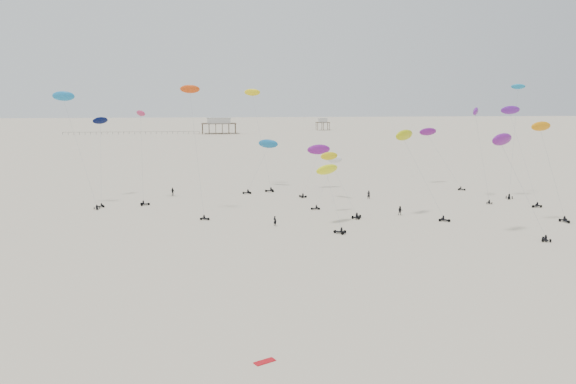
{
  "coord_description": "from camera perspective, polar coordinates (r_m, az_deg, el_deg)",
  "views": [
    {
      "loc": [
        -10.54,
        3.13,
        21.31
      ],
      "look_at": [
        0.0,
        88.0,
        7.0
      ],
      "focal_mm": 35.0,
      "sensor_mm": 36.0,
      "label": 1
    }
  ],
  "objects": [
    {
      "name": "ground_plane",
      "position": [
        198.3,
        -4.0,
        3.31
      ],
      "size": [
        900.0,
        900.0,
        0.0
      ],
      "primitive_type": "plane",
      "color": "beige"
    },
    {
      "name": "pavilion_main",
      "position": [
        347.29,
        -7.03,
        6.61
      ],
      "size": [
        21.0,
        13.0,
        9.8
      ],
      "color": "brown",
      "rests_on": "ground"
    },
    {
      "name": "pavilion_small",
      "position": [
        383.83,
        3.54,
        6.82
      ],
      "size": [
        9.0,
        7.0,
        8.0
      ],
      "color": "brown",
      "rests_on": "ground"
    },
    {
      "name": "pier_fence",
      "position": [
        351.27,
        -15.57,
        5.8
      ],
      "size": [
        80.2,
        0.2,
        1.5
      ],
      "color": "black",
      "rests_on": "ground"
    },
    {
      "name": "rig_0",
      "position": [
        106.48,
        25.0,
        3.19
      ],
      "size": [
        7.76,
        3.65,
        17.58
      ],
      "rotation": [
        0.0,
        0.0,
        3.21
      ],
      "color": "black",
      "rests_on": "ground"
    },
    {
      "name": "rig_1",
      "position": [
        126.09,
        18.76,
        6.12
      ],
      "size": [
        3.14,
        11.12,
        19.82
      ],
      "rotation": [
        0.0,
        0.0,
        5.94
      ],
      "color": "black",
      "rests_on": "ground"
    },
    {
      "name": "rig_2",
      "position": [
        134.98,
        -3.09,
        7.03
      ],
      "size": [
        6.43,
        13.32,
        24.45
      ],
      "rotation": [
        0.0,
        0.0,
        1.6
      ],
      "color": "black",
      "rests_on": "ground"
    },
    {
      "name": "rig_3",
      "position": [
        130.96,
        21.91,
        4.42
      ],
      "size": [
        6.32,
        8.07,
        24.58
      ],
      "rotation": [
        0.0,
        0.0,
        2.59
      ],
      "color": "black",
      "rests_on": "ground"
    },
    {
      "name": "rig_4",
      "position": [
        119.46,
        -21.4,
        7.48
      ],
      "size": [
        9.69,
        8.45,
        23.2
      ],
      "rotation": [
        0.0,
        0.0,
        3.38
      ],
      "color": "black",
      "rests_on": "ground"
    },
    {
      "name": "rig_5",
      "position": [
        103.35,
        5.42,
        1.09
      ],
      "size": [
        7.15,
        8.96,
        12.14
      ],
      "rotation": [
        0.0,
        0.0,
        5.51
      ],
      "color": "black",
      "rests_on": "ground"
    },
    {
      "name": "rig_6",
      "position": [
        144.28,
        14.38,
        5.34
      ],
      "size": [
        8.11,
        14.14,
        16.83
      ],
      "rotation": [
        0.0,
        0.0,
        3.99
      ],
      "color": "black",
      "rests_on": "ground"
    },
    {
      "name": "rig_7",
      "position": [
        105.18,
        -9.6,
        7.35
      ],
      "size": [
        5.52,
        10.91,
        24.22
      ],
      "rotation": [
        0.0,
        0.0,
        4.12
      ],
      "color": "black",
      "rests_on": "ground"
    },
    {
      "name": "rig_8",
      "position": [
        132.42,
        2.97,
        3.87
      ],
      "size": [
        9.77,
        15.04,
        15.62
      ],
      "rotation": [
        0.0,
        0.0,
        0.54
      ],
      "color": "black",
      "rests_on": "ground"
    },
    {
      "name": "rig_9",
      "position": [
        117.9,
        4.32,
        2.51
      ],
      "size": [
        8.82,
        14.6,
        14.96
      ],
      "rotation": [
        0.0,
        0.0,
        1.81
      ],
      "color": "black",
      "rests_on": "ground"
    },
    {
      "name": "rig_10",
      "position": [
        128.05,
        22.17,
        5.74
      ],
      "size": [
        4.67,
        14.64,
        21.36
      ],
      "rotation": [
        0.0,
        0.0,
        1.85
      ],
      "color": "black",
      "rests_on": "ground"
    },
    {
      "name": "rig_11",
      "position": [
        119.63,
        -14.59,
        4.09
      ],
      "size": [
        3.57,
        10.28,
        19.18
      ],
      "rotation": [
        0.0,
        0.0,
        4.9
      ],
      "color": "black",
      "rests_on": "ground"
    },
    {
      "name": "rig_12",
      "position": [
        126.27,
        -18.53,
        5.23
      ],
      "size": [
        4.84,
        16.66,
        20.72
      ],
      "rotation": [
        0.0,
        0.0,
        1.92
      ],
      "color": "black",
      "rests_on": "ground"
    },
    {
      "name": "rig_13",
      "position": [
        135.51,
        -2.34,
        4.23
      ],
      "size": [
        9.7,
        14.17,
        15.19
      ],
      "rotation": [
        0.0,
        0.0,
        1.84
      ],
      "color": "black",
      "rests_on": "ground"
    },
    {
      "name": "rig_14",
      "position": [
        103.19,
        12.45,
        4.14
      ],
      "size": [
        9.45,
        9.4,
        16.47
      ],
      "rotation": [
        0.0,
        0.0,
        3.9
      ],
      "color": "black",
      "rests_on": "ground"
    },
    {
      "name": "rig_16",
      "position": [
        93.68,
        21.62,
        3.28
      ],
      "size": [
        8.12,
        9.1,
        16.48
      ],
      "rotation": [
        0.0,
        0.0,
        6.07
      ],
      "color": "black",
      "rests_on": "ground"
    },
    {
      "name": "rig_17",
      "position": [
        94.52,
        4.21,
        1.23
      ],
      "size": [
        5.4,
        11.23,
        11.47
      ],
      "rotation": [
        0.0,
        0.0,
        1.03
      ],
      "color": "black",
      "rests_on": "ground"
    },
    {
      "name": "spectator_0",
      "position": [
        94.98,
        -1.34,
        -3.47
      ],
      "size": [
        0.88,
        0.88,
        2.02
      ],
      "primitive_type": "imported",
      "rotation": [
        0.0,
        0.0,
        2.36
      ],
      "color": "black",
      "rests_on": "ground"
    },
    {
      "name": "spectator_1",
      "position": [
        105.59,
        11.32,
        -2.33
      ],
      "size": [
        1.12,
        0.88,
        2.01
      ],
      "primitive_type": "imported",
      "rotation": [
        0.0,
        0.0,
        5.92
      ],
      "color": "black",
      "rests_on": "ground"
    },
    {
      "name": "spectator_2",
      "position": [
        127.3,
        -11.64,
        -0.34
      ],
      "size": [
        1.37,
        1.22,
        2.06
      ],
      "primitive_type": "imported",
      "rotation": [
        0.0,
        0.0,
        5.69
      ],
      "color": "black",
      "rests_on": "ground"
    },
    {
      "name": "spectator_3",
      "position": [
        121.39,
        8.18,
        -0.71
      ],
      "size": [
        0.82,
        0.59,
        2.18
      ],
      "primitive_type": "imported",
      "rotation": [
        0.0,
        0.0,
        3.08
      ],
      "color": "black",
      "rests_on": "ground"
    },
    {
      "name": "grounded_kite_b",
      "position": [
        47.98,
        -2.38,
        -16.88
      ],
      "size": [
        1.92,
        1.44,
        0.07
      ],
      "primitive_type": "cube",
      "rotation": [
        0.0,
        0.0,
        0.47
      ],
      "color": "red",
      "rests_on": "ground"
    }
  ]
}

